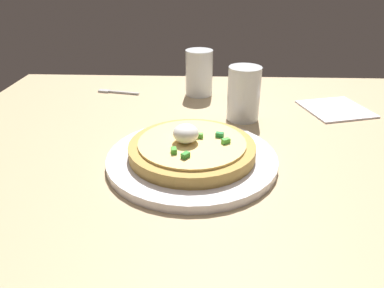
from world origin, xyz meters
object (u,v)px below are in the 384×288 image
object	(u,v)px
plate	(192,159)
cup_far	(244,96)
pizza	(192,148)
fork	(115,92)
napkin	(335,109)
cup_near	(199,74)

from	to	relation	value
plate	cup_far	xyz separation A→B (cm)	(9.75, 18.89, 4.33)
pizza	fork	bearing A→B (deg)	121.30
napkin	pizza	bearing A→B (deg)	-141.31
plate	napkin	size ratio (longest dim) A/B	2.14
cup_far	fork	world-z (taller)	cup_far
cup_near	fork	bearing A→B (deg)	179.52
fork	napkin	bearing A→B (deg)	-178.72
plate	cup_far	size ratio (longest dim) A/B	2.52
cup_near	fork	world-z (taller)	cup_near
pizza	plate	bearing A→B (deg)	14.72
pizza	cup_far	distance (cm)	21.41
pizza	fork	size ratio (longest dim) A/B	1.92
napkin	cup_far	bearing A→B (deg)	-164.49
pizza	fork	world-z (taller)	pizza
plate	fork	distance (cm)	39.92
plate	pizza	size ratio (longest dim) A/B	1.35
pizza	cup_near	distance (cm)	34.00
cup_near	napkin	world-z (taller)	cup_near
plate	pizza	bearing A→B (deg)	-165.28
cup_near	cup_far	distance (cm)	17.76
pizza	cup_far	xyz separation A→B (cm)	(9.79, 18.91, 2.31)
napkin	cup_near	bearing A→B (deg)	163.36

